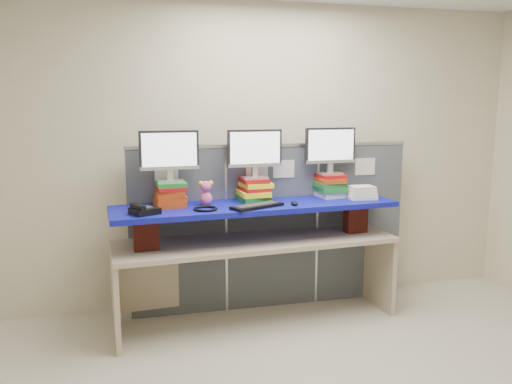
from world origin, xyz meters
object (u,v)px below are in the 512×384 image
object	(u,v)px
monitor_right	(330,148)
desk_phone	(144,210)
blue_board	(256,206)
monitor_left	(169,153)
monitor_center	(255,151)
desk	(256,255)
keyboard	(257,206)

from	to	relation	value
monitor_right	desk_phone	xyz separation A→B (m)	(-1.67, -0.39, -0.42)
blue_board	monitor_left	world-z (taller)	monitor_left
blue_board	monitor_center	xyz separation A→B (m)	(0.02, 0.12, 0.46)
desk	keyboard	xyz separation A→B (m)	(-0.03, -0.17, 0.47)
monitor_left	desk_phone	distance (m)	0.54
desk	monitor_right	distance (m)	1.18
desk_phone	blue_board	bearing A→B (deg)	-15.28
desk	monitor_center	size ratio (longest dim) A/B	5.08
blue_board	monitor_left	distance (m)	0.85
desk	monitor_left	bearing A→B (deg)	170.46
blue_board	monitor_center	distance (m)	0.48
keyboard	desk	bearing A→B (deg)	53.92
desk	desk_phone	xyz separation A→B (m)	(-0.93, -0.21, 0.49)
blue_board	monitor_center	world-z (taller)	monitor_center
keyboard	blue_board	bearing A→B (deg)	53.92
keyboard	desk_phone	distance (m)	0.90
monitor_right	monitor_left	bearing A→B (deg)	180.00
desk	monitor_center	distance (m)	0.90
monitor_center	desk_phone	size ratio (longest dim) A/B	1.91
monitor_left	monitor_right	bearing A→B (deg)	-0.00
desk	keyboard	world-z (taller)	keyboard
desk	monitor_center	xyz separation A→B (m)	(0.02, 0.12, 0.90)
desk	blue_board	xyz separation A→B (m)	(-0.00, 0.00, 0.44)
blue_board	keyboard	bearing A→B (deg)	-105.05
blue_board	keyboard	xyz separation A→B (m)	(-0.03, -0.17, 0.04)
desk	monitor_right	xyz separation A→B (m)	(0.73, 0.18, 0.90)
desk	monitor_left	xyz separation A→B (m)	(-0.71, 0.06, 0.90)
desk	desk_phone	world-z (taller)	desk_phone
desk_phone	monitor_left	bearing A→B (deg)	22.96
monitor_center	monitor_right	world-z (taller)	monitor_right
monitor_left	monitor_center	distance (m)	0.73
desk	monitor_left	world-z (taller)	monitor_left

